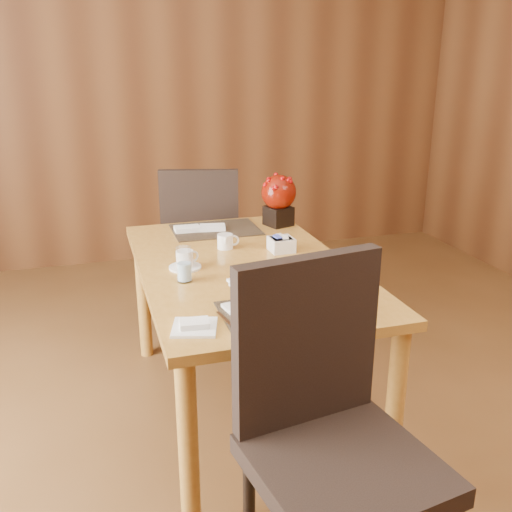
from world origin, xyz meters
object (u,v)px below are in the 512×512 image
object	(u,v)px
coffee_cup	(185,261)
bread_plate	(195,327)
dining_table	(244,284)
near_chair	(328,419)
creamer_jug	(225,241)
sugar_caddy	(281,244)
water_glass	(184,264)
far_chair	(202,238)
soup_setting	(274,301)
berry_decor	(279,197)

from	to	relation	value
coffee_cup	bread_plate	world-z (taller)	coffee_cup
dining_table	near_chair	xyz separation A→B (m)	(-0.02, -0.98, -0.05)
creamer_jug	bread_plate	bearing A→B (deg)	-100.37
near_chair	coffee_cup	bearing A→B (deg)	94.46
coffee_cup	sugar_caddy	world-z (taller)	coffee_cup
water_glass	creamer_jug	size ratio (longest dim) A/B	1.50
coffee_cup	creamer_jug	size ratio (longest dim) A/B	1.45
near_chair	far_chair	distance (m)	1.98
dining_table	near_chair	world-z (taller)	near_chair
coffee_cup	far_chair	xyz separation A→B (m)	(0.27, 0.98, -0.21)
soup_setting	sugar_caddy	bearing A→B (deg)	58.88
near_chair	far_chair	xyz separation A→B (m)	(0.03, 1.98, -0.03)
water_glass	bread_plate	bearing A→B (deg)	-95.91
coffee_cup	bread_plate	distance (m)	0.60
creamer_jug	bread_plate	distance (m)	0.87
water_glass	far_chair	xyz separation A→B (m)	(0.30, 1.13, -0.25)
dining_table	creamer_jug	size ratio (longest dim) A/B	15.54
creamer_jug	far_chair	bearing A→B (deg)	97.57
coffee_cup	bread_plate	xyz separation A→B (m)	(-0.07, -0.59, -0.03)
soup_setting	bread_plate	world-z (taller)	soup_setting
bread_plate	near_chair	size ratio (longest dim) A/B	0.14
coffee_cup	sugar_caddy	distance (m)	0.49
soup_setting	sugar_caddy	world-z (taller)	soup_setting
bread_plate	far_chair	distance (m)	1.62
soup_setting	near_chair	bearing A→B (deg)	-96.66
coffee_cup	dining_table	bearing A→B (deg)	-4.00
coffee_cup	bread_plate	size ratio (longest dim) A/B	0.95
creamer_jug	far_chair	xyz separation A→B (m)	(0.04, 0.76, -0.21)
berry_decor	bread_plate	bearing A→B (deg)	-121.34
coffee_cup	sugar_caddy	bearing A→B (deg)	12.04
berry_decor	far_chair	distance (m)	0.65
dining_table	creamer_jug	distance (m)	0.27
soup_setting	near_chair	size ratio (longest dim) A/B	0.31
water_glass	far_chair	size ratio (longest dim) A/B	0.14
sugar_caddy	far_chair	bearing A→B (deg)	103.27
sugar_caddy	berry_decor	bearing A→B (deg)	72.80
berry_decor	near_chair	distance (m)	1.60
soup_setting	bread_plate	xyz separation A→B (m)	(-0.29, -0.02, -0.05)
coffee_cup	near_chair	world-z (taller)	near_chair
creamer_jug	berry_decor	world-z (taller)	berry_decor
berry_decor	bread_plate	size ratio (longest dim) A/B	1.89
soup_setting	creamer_jug	world-z (taller)	soup_setting
soup_setting	berry_decor	world-z (taller)	berry_decor
sugar_caddy	water_glass	bearing A→B (deg)	-153.40
water_glass	creamer_jug	world-z (taller)	water_glass
water_glass	sugar_caddy	world-z (taller)	water_glass
sugar_caddy	near_chair	world-z (taller)	near_chair
creamer_jug	coffee_cup	bearing A→B (deg)	-126.62
creamer_jug	near_chair	size ratio (longest dim) A/B	0.09
water_glass	bread_plate	xyz separation A→B (m)	(-0.05, -0.44, -0.07)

